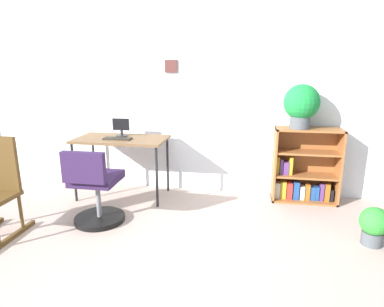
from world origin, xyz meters
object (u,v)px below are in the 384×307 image
(office_chair, at_px, (95,191))
(bookshelf_low, at_px, (303,169))
(keyboard, at_px, (117,139))
(potted_plant_on_shelf, at_px, (301,104))
(monitor, at_px, (121,128))
(desk, at_px, (121,143))
(potted_plant_floor, at_px, (374,225))

(office_chair, relative_size, bookshelf_low, 0.91)
(keyboard, distance_m, potted_plant_on_shelf, 2.16)
(bookshelf_low, bearing_deg, monitor, -176.27)
(potted_plant_on_shelf, bearing_deg, desk, -174.82)
(monitor, height_order, potted_plant_floor, monitor)
(bookshelf_low, relative_size, potted_plant_floor, 2.50)
(bookshelf_low, bearing_deg, office_chair, -155.06)
(bookshelf_low, height_order, potted_plant_on_shelf, potted_plant_on_shelf)
(monitor, bearing_deg, potted_plant_floor, -17.62)
(potted_plant_on_shelf, bearing_deg, potted_plant_floor, -59.27)
(bookshelf_low, relative_size, potted_plant_on_shelf, 1.77)
(keyboard, height_order, office_chair, office_chair)
(potted_plant_floor, bearing_deg, keyboard, 165.83)
(keyboard, distance_m, office_chair, 0.80)
(monitor, height_order, bookshelf_low, monitor)
(monitor, height_order, potted_plant_on_shelf, potted_plant_on_shelf)
(keyboard, height_order, potted_plant_on_shelf, potted_plant_on_shelf)
(keyboard, bearing_deg, potted_plant_on_shelf, 7.38)
(bookshelf_low, xyz_separation_m, potted_plant_on_shelf, (-0.09, -0.05, 0.78))
(monitor, relative_size, potted_plant_floor, 0.62)
(desk, bearing_deg, keyboard, -98.44)
(monitor, distance_m, potted_plant_floor, 2.89)
(monitor, height_order, office_chair, monitor)
(desk, height_order, monitor, monitor)
(office_chair, distance_m, bookshelf_low, 2.40)
(keyboard, distance_m, potted_plant_floor, 2.80)
(desk, xyz_separation_m, monitor, (-0.03, 0.10, 0.17))
(potted_plant_on_shelf, bearing_deg, office_chair, -155.24)
(office_chair, bearing_deg, potted_plant_on_shelf, 24.76)
(desk, xyz_separation_m, potted_plant_on_shelf, (2.09, 0.19, 0.48))
(desk, bearing_deg, potted_plant_on_shelf, 5.18)
(keyboard, bearing_deg, potted_plant_floor, -14.17)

